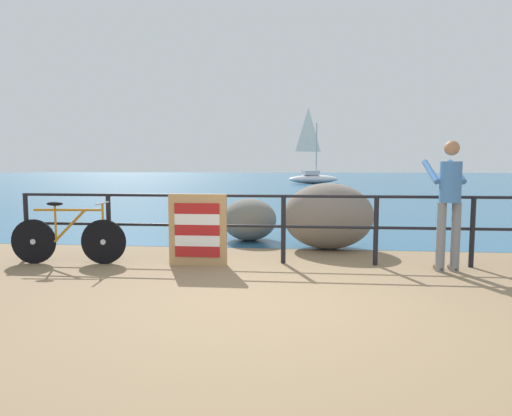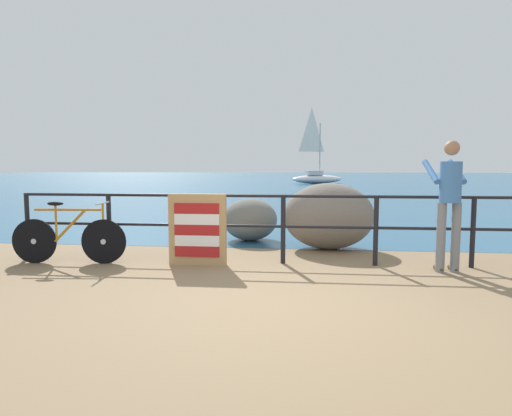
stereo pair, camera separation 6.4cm
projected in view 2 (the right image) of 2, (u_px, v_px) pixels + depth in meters
ground_plane at (298, 193)px, 24.55m from camera, size 120.00×120.00×0.10m
sea_surface at (301, 178)px, 52.28m from camera, size 120.00×90.00×0.01m
promenade_railing at (283, 221)px, 6.55m from camera, size 8.11×0.07×1.02m
bicycle at (69, 237)px, 6.56m from camera, size 1.70×0.48×0.92m
person_at_railing at (449, 199)px, 6.00m from camera, size 0.49×0.65×1.78m
folded_deckchair_stack at (198, 230)px, 6.44m from camera, size 0.84×0.10×1.04m
breakwater_boulder_main at (329, 216)px, 7.71m from camera, size 1.56×1.13×1.15m
breakwater_boulder_left at (250, 219)px, 8.60m from camera, size 1.05×1.00×0.81m
sailboat at (317, 175)px, 36.41m from camera, size 4.55×2.97×6.16m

